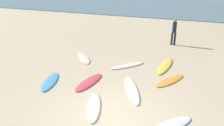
{
  "coord_description": "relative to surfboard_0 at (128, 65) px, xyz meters",
  "views": [
    {
      "loc": [
        2.45,
        -6.43,
        4.9
      ],
      "look_at": [
        -1.38,
        4.05,
        0.3
      ],
      "focal_mm": 36.42,
      "sensor_mm": 36.0,
      "label": 1
    }
  ],
  "objects": [
    {
      "name": "surfboard_1",
      "position": [
        -2.81,
        0.24,
        0.0
      ],
      "size": [
        1.77,
        1.97,
        0.08
      ],
      "primitive_type": "ellipsoid",
      "rotation": [
        0.0,
        0.0,
        0.69
      ],
      "color": "#F0E5C9",
      "rests_on": "ground_plane"
    },
    {
      "name": "ground_plane",
      "position": [
        0.66,
        -4.61,
        -0.03
      ],
      "size": [
        120.0,
        120.0,
        0.0
      ],
      "primitive_type": "plane",
      "color": "#C6B28E"
    },
    {
      "name": "beachgoer_near",
      "position": [
        1.89,
        4.74,
        1.01
      ],
      "size": [
        0.34,
        0.3,
        1.84
      ],
      "rotation": [
        0.0,
        0.0,
        0.09
      ],
      "color": "#191E33",
      "rests_on": "ground_plane"
    },
    {
      "name": "surfboard_3",
      "position": [
        0.92,
        -2.53,
        0.01
      ],
      "size": [
        1.54,
        2.58,
        0.08
      ],
      "primitive_type": "ellipsoid",
      "rotation": [
        0.0,
        0.0,
        0.43
      ],
      "color": "white",
      "rests_on": "ground_plane"
    },
    {
      "name": "surfboard_7",
      "position": [
        -2.88,
        -3.1,
        0.01
      ],
      "size": [
        1.12,
        2.05,
        0.08
      ],
      "primitive_type": "ellipsoid",
      "rotation": [
        0.0,
        0.0,
        3.43
      ],
      "color": "#469CDA",
      "rests_on": "ground_plane"
    },
    {
      "name": "surfboard_6",
      "position": [
        2.39,
        -1.07,
        -0.0
      ],
      "size": [
        1.45,
        1.98,
        0.06
      ],
      "primitive_type": "ellipsoid",
      "rotation": [
        0.0,
        0.0,
        2.62
      ],
      "color": "orange",
      "rests_on": "ground_plane"
    },
    {
      "name": "surfboard_5",
      "position": [
        -1.14,
        -2.55,
        0.01
      ],
      "size": [
        0.85,
        2.1,
        0.09
      ],
      "primitive_type": "ellipsoid",
      "rotation": [
        0.0,
        0.0,
        -0.13
      ],
      "color": "#DA4255",
      "rests_on": "ground_plane"
    },
    {
      "name": "surfboard_0",
      "position": [
        0.0,
        0.0,
        0.0
      ],
      "size": [
        1.76,
        1.84,
        0.07
      ],
      "primitive_type": "ellipsoid",
      "rotation": [
        0.0,
        0.0,
        2.39
      ],
      "color": "silver",
      "rests_on": "ground_plane"
    },
    {
      "name": "surfboard_8",
      "position": [
        -0.09,
        -4.33,
        0.0
      ],
      "size": [
        1.22,
        2.14,
        0.08
      ],
      "primitive_type": "ellipsoid",
      "rotation": [
        0.0,
        0.0,
        0.36
      ],
      "color": "silver",
      "rests_on": "ground_plane"
    },
    {
      "name": "surfboard_4",
      "position": [
        2.81,
        -4.5,
        0.0
      ],
      "size": [
        1.63,
        1.82,
        0.07
      ],
      "primitive_type": "ellipsoid",
      "rotation": [
        0.0,
        0.0,
        -0.69
      ],
      "color": "white",
      "rests_on": "ground_plane"
    },
    {
      "name": "surfboard_2",
      "position": [
        1.94,
        0.62,
        0.01
      ],
      "size": [
        0.81,
        2.57,
        0.09
      ],
      "primitive_type": "ellipsoid",
      "rotation": [
        0.0,
        0.0,
        3.02
      ],
      "color": "yellow",
      "rests_on": "ground_plane"
    }
  ]
}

